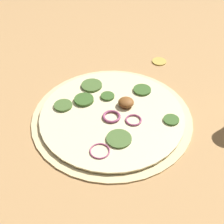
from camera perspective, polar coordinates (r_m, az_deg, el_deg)
The scene contains 3 objects.
ground_plane at distance 0.72m, azimuth 0.00°, elevation -1.01°, with size 3.00×3.00×0.00m, color tan.
pizza at distance 0.72m, azimuth -0.02°, elevation -0.56°, with size 0.37×0.37×0.03m.
loose_cap at distance 0.91m, azimuth 8.63°, elevation 9.22°, with size 0.04×0.04×0.01m.
Camera 1 is at (0.35, 0.39, 0.49)m, focal length 50.00 mm.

